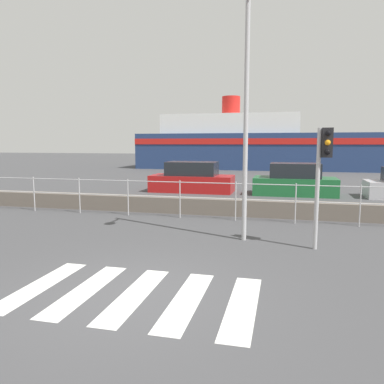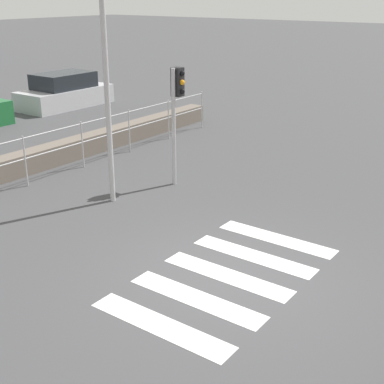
{
  "view_description": "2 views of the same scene",
  "coord_description": "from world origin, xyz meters",
  "views": [
    {
      "loc": [
        2.42,
        -5.59,
        2.52
      ],
      "look_at": [
        0.57,
        2.0,
        1.5
      ],
      "focal_mm": 35.0,
      "sensor_mm": 36.0,
      "label": 1
    },
    {
      "loc": [
        -6.78,
        -4.25,
        4.55
      ],
      "look_at": [
        0.42,
        1.0,
        1.2
      ],
      "focal_mm": 50.0,
      "sensor_mm": 36.0,
      "label": 2
    }
  ],
  "objects": [
    {
      "name": "crosswalk",
      "position": [
        0.07,
        0.0,
        0.0
      ],
      "size": [
        4.05,
        2.4,
        0.01
      ],
      "color": "silver",
      "rests_on": "ground_plane"
    },
    {
      "name": "traffic_light_far",
      "position": [
        3.32,
        3.58,
        2.11
      ],
      "size": [
        0.34,
        0.32,
        2.87
      ],
      "color": "#B2B2B5",
      "rests_on": "ground_plane"
    },
    {
      "name": "parked_car_silver",
      "position": [
        8.19,
        13.27,
        0.6
      ],
      "size": [
        3.98,
        1.81,
        1.41
      ],
      "color": "#BCBCC1",
      "rests_on": "ground_plane"
    },
    {
      "name": "streetlamp",
      "position": [
        1.47,
        3.86,
        3.76
      ],
      "size": [
        0.32,
        1.03,
        6.09
      ],
      "color": "#B2B2B5",
      "rests_on": "ground_plane"
    },
    {
      "name": "ground_plane",
      "position": [
        0.0,
        0.0,
        0.0
      ],
      "size": [
        160.0,
        160.0,
        0.0
      ],
      "primitive_type": "plane",
      "color": "#424244"
    }
  ]
}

